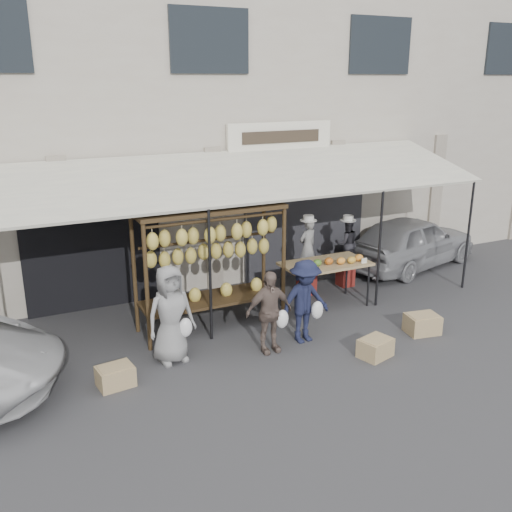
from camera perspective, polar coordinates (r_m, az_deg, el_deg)
The scene contains 16 objects.
ground_plane at distance 9.48m, azimuth 3.88°, elevation -9.81°, with size 90.00×90.00×0.00m, color #2D2D30.
shophouse at distance 14.44m, azimuth -9.03°, elevation 14.50°, with size 24.00×6.15×7.30m.
awning at distance 10.61m, azimuth -1.92°, elevation 7.88°, with size 10.00×2.35×2.92m.
banana_rack at distance 9.86m, azimuth -4.55°, elevation 1.11°, with size 2.60×0.90×2.24m.
produce_table at distance 11.10m, azimuth 7.07°, elevation -0.86°, with size 1.70×0.90×1.04m.
vendor_left at distance 11.70m, azimuth 5.18°, elevation 0.95°, with size 0.42×0.28×1.16m, color gray.
vendor_right at distance 12.30m, azimuth 9.08°, elevation 1.29°, with size 0.51×0.40×1.06m, color #26262C.
customer_left at distance 9.04m, azimuth -8.54°, elevation -5.79°, with size 0.78×0.51×1.59m, color gray.
customer_mid at distance 9.29m, azimuth 1.30°, elevation -5.62°, with size 0.81×0.34×1.39m, color #68564D.
customer_right at distance 9.66m, azimuth 4.90°, elevation -4.55°, with size 0.94×0.54×1.45m, color #171A34.
stool_left at distance 11.95m, azimuth 5.08°, elevation -2.75°, with size 0.32×0.32×0.45m, color maroon.
stool_right at distance 12.52m, azimuth 8.92°, elevation -1.98°, with size 0.31×0.31×0.43m, color maroon.
crate_near_a at distance 9.53m, azimuth 11.85°, elevation -8.97°, with size 0.51×0.39×0.31m, color tan.
crate_near_b at distance 10.56m, azimuth 16.29°, elevation -6.54°, with size 0.56×0.42×0.33m, color tan.
crate_far at distance 8.76m, azimuth -13.88°, elevation -11.60°, with size 0.51×0.39×0.31m, color tan.
sedan at distance 13.99m, azimuth 15.27°, elevation 1.44°, with size 1.47×3.66×1.25m, color gray.
Camera 1 is at (-4.22, -7.29, 4.33)m, focal length 40.00 mm.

